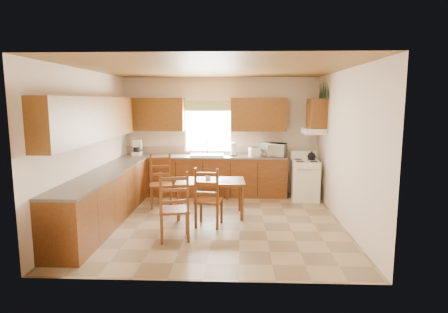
{
  "coord_description": "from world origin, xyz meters",
  "views": [
    {
      "loc": [
        0.43,
        -6.48,
        2.16
      ],
      "look_at": [
        0.15,
        0.3,
        1.15
      ],
      "focal_mm": 30.0,
      "sensor_mm": 36.0,
      "label": 1
    }
  ],
  "objects_px": {
    "stove": "(305,181)",
    "chair_near_right": "(209,197)",
    "dining_table": "(211,198)",
    "microwave": "(274,150)",
    "chair_far_left": "(161,181)",
    "chair_near_left": "(174,205)",
    "chair_far_right": "(221,179)"
  },
  "relations": [
    {
      "from": "chair_far_right",
      "to": "chair_far_left",
      "type": "bearing_deg",
      "value": -147.19
    },
    {
      "from": "dining_table",
      "to": "chair_far_left",
      "type": "distance_m",
      "value": 1.21
    },
    {
      "from": "microwave",
      "to": "chair_far_left",
      "type": "height_order",
      "value": "microwave"
    },
    {
      "from": "stove",
      "to": "chair_far_right",
      "type": "bearing_deg",
      "value": -179.1
    },
    {
      "from": "chair_near_right",
      "to": "microwave",
      "type": "bearing_deg",
      "value": -112.42
    },
    {
      "from": "chair_near_left",
      "to": "chair_far_left",
      "type": "relative_size",
      "value": 1.03
    },
    {
      "from": "dining_table",
      "to": "chair_near_left",
      "type": "bearing_deg",
      "value": -114.05
    },
    {
      "from": "chair_near_left",
      "to": "microwave",
      "type": "bearing_deg",
      "value": -133.84
    },
    {
      "from": "chair_far_right",
      "to": "dining_table",
      "type": "bearing_deg",
      "value": -95.48
    },
    {
      "from": "stove",
      "to": "chair_far_right",
      "type": "distance_m",
      "value": 1.86
    },
    {
      "from": "chair_near_left",
      "to": "dining_table",
      "type": "bearing_deg",
      "value": -122.09
    },
    {
      "from": "stove",
      "to": "chair_far_right",
      "type": "xyz_separation_m",
      "value": [
        -1.86,
        0.08,
        0.0
      ]
    },
    {
      "from": "microwave",
      "to": "dining_table",
      "type": "height_order",
      "value": "microwave"
    },
    {
      "from": "stove",
      "to": "chair_far_left",
      "type": "distance_m",
      "value": 3.12
    },
    {
      "from": "chair_near_right",
      "to": "stove",
      "type": "bearing_deg",
      "value": -128.52
    },
    {
      "from": "dining_table",
      "to": "chair_near_right",
      "type": "height_order",
      "value": "chair_near_right"
    },
    {
      "from": "chair_near_right",
      "to": "chair_far_right",
      "type": "xyz_separation_m",
      "value": [
        0.11,
        1.9,
        -0.09
      ]
    },
    {
      "from": "chair_far_right",
      "to": "microwave",
      "type": "bearing_deg",
      "value": 12.04
    },
    {
      "from": "chair_near_right",
      "to": "dining_table",
      "type": "bearing_deg",
      "value": -79.52
    },
    {
      "from": "stove",
      "to": "chair_far_left",
      "type": "height_order",
      "value": "chair_far_left"
    },
    {
      "from": "stove",
      "to": "chair_far_left",
      "type": "xyz_separation_m",
      "value": [
        -3.05,
        -0.68,
        0.11
      ]
    },
    {
      "from": "chair_near_left",
      "to": "stove",
      "type": "bearing_deg",
      "value": -146.12
    },
    {
      "from": "chair_near_right",
      "to": "chair_far_left",
      "type": "distance_m",
      "value": 1.57
    },
    {
      "from": "microwave",
      "to": "dining_table",
      "type": "relative_size",
      "value": 0.39
    },
    {
      "from": "microwave",
      "to": "chair_near_left",
      "type": "height_order",
      "value": "microwave"
    },
    {
      "from": "chair_far_left",
      "to": "stove",
      "type": "bearing_deg",
      "value": 0.23
    },
    {
      "from": "microwave",
      "to": "chair_near_right",
      "type": "relative_size",
      "value": 0.48
    },
    {
      "from": "dining_table",
      "to": "chair_far_left",
      "type": "relative_size",
      "value": 1.19
    },
    {
      "from": "stove",
      "to": "microwave",
      "type": "relative_size",
      "value": 1.73
    },
    {
      "from": "stove",
      "to": "chair_near_right",
      "type": "xyz_separation_m",
      "value": [
        -1.97,
        -1.82,
        0.09
      ]
    },
    {
      "from": "microwave",
      "to": "chair_far_right",
      "type": "relative_size",
      "value": 0.58
    },
    {
      "from": "stove",
      "to": "chair_near_right",
      "type": "relative_size",
      "value": 0.82
    }
  ]
}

